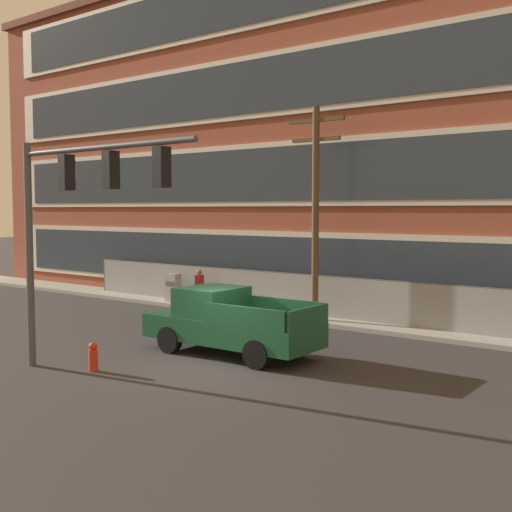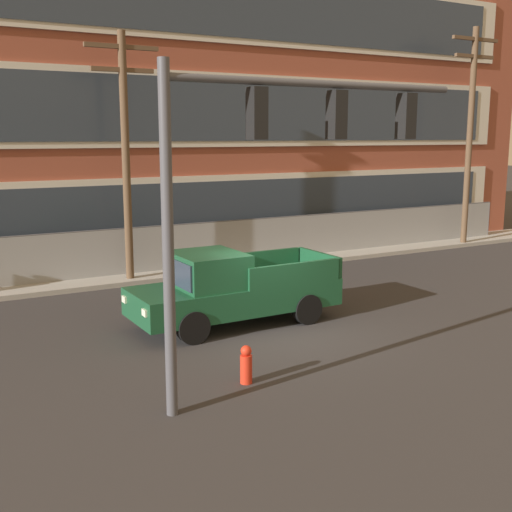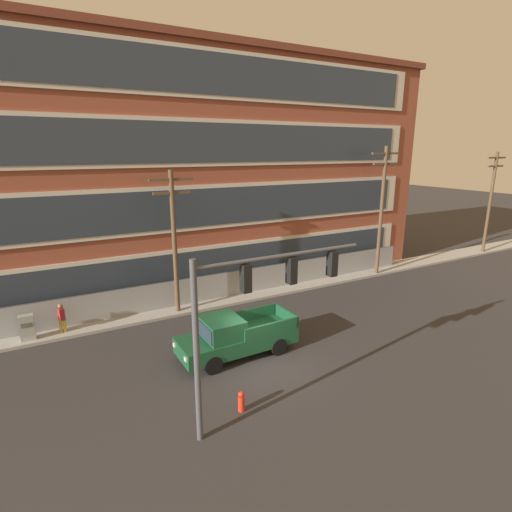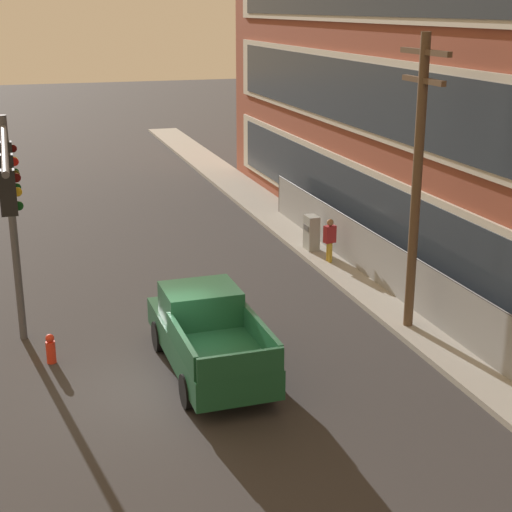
# 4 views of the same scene
# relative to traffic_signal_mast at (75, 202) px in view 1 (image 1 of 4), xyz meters

# --- Properties ---
(ground_plane) EXTENTS (160.00, 160.00, 0.00)m
(ground_plane) POSITION_rel_traffic_signal_mast_xyz_m (2.06, 3.21, -4.47)
(ground_plane) COLOR #333030
(sidewalk_building_side) EXTENTS (80.00, 2.05, 0.16)m
(sidewalk_building_side) POSITION_rel_traffic_signal_mast_xyz_m (2.06, 10.80, -4.39)
(sidewalk_building_side) COLOR #9E9B93
(sidewalk_building_side) RESTS_ON ground
(brick_mill_building) EXTENTS (43.02, 10.66, 15.25)m
(brick_mill_building) POSITION_rel_traffic_signal_mast_xyz_m (-0.64, 16.85, 3.17)
(brick_mill_building) COLOR brown
(brick_mill_building) RESTS_ON ground
(chain_link_fence) EXTENTS (31.04, 0.06, 1.76)m
(chain_link_fence) POSITION_rel_traffic_signal_mast_xyz_m (3.05, 11.00, -3.57)
(chain_link_fence) COLOR gray
(chain_link_fence) RESTS_ON ground
(traffic_signal_mast) EXTENTS (6.27, 0.43, 6.07)m
(traffic_signal_mast) POSITION_rel_traffic_signal_mast_xyz_m (0.00, 0.00, 0.00)
(traffic_signal_mast) COLOR #4C4C51
(traffic_signal_mast) RESTS_ON ground
(pickup_truck_dark_green) EXTENTS (5.49, 2.18, 1.95)m
(pickup_truck_dark_green) POSITION_rel_traffic_signal_mast_xyz_m (1.38, 4.34, -3.53)
(pickup_truck_dark_green) COLOR #194C2D
(pickup_truck_dark_green) RESTS_ON ground
(utility_pole_near_corner) EXTENTS (2.38, 0.26, 8.07)m
(utility_pole_near_corner) POSITION_rel_traffic_signal_mast_xyz_m (0.64, 10.29, 0.01)
(utility_pole_near_corner) COLOR brown
(utility_pole_near_corner) RESTS_ON ground
(electrical_cabinet) EXTENTS (0.67, 0.43, 1.42)m
(electrical_cabinet) POSITION_rel_traffic_signal_mast_xyz_m (-6.87, 10.32, -3.75)
(electrical_cabinet) COLOR #939993
(electrical_cabinet) RESTS_ON ground
(pedestrian_near_cabinet) EXTENTS (0.33, 0.44, 1.69)m
(pedestrian_near_cabinet) POSITION_rel_traffic_signal_mast_xyz_m (-5.32, 10.39, -3.49)
(pedestrian_near_cabinet) COLOR #B7932D
(pedestrian_near_cabinet) RESTS_ON ground
(fire_hydrant) EXTENTS (0.24, 0.24, 0.78)m
(fire_hydrant) POSITION_rel_traffic_signal_mast_xyz_m (-0.19, 0.63, -4.08)
(fire_hydrant) COLOR red
(fire_hydrant) RESTS_ON ground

